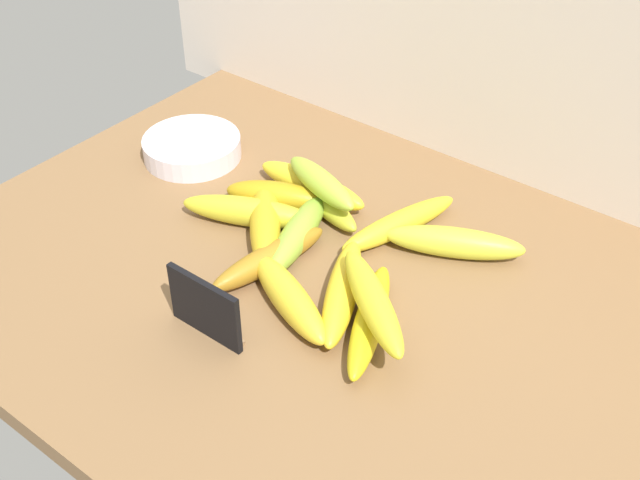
{
  "coord_description": "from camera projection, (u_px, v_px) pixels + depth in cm",
  "views": [
    {
      "loc": [
        47.32,
        -63.1,
        73.17
      ],
      "look_at": [
        -3.51,
        2.56,
        8.0
      ],
      "focal_mm": 45.36,
      "sensor_mm": 36.0,
      "label": 1
    }
  ],
  "objects": [
    {
      "name": "banana_6",
      "position": [
        265.0,
        223.0,
        1.13
      ],
      "size": [
        16.28,
        17.94,
        4.35
      ],
      "primitive_type": "ellipsoid",
      "rotation": [
        0.0,
        0.0,
        5.42
      ],
      "color": "gold",
      "rests_on": "counter_top"
    },
    {
      "name": "chalkboard_sign",
      "position": [
        205.0,
        310.0,
        0.97
      ],
      "size": [
        11.0,
        1.8,
        8.4
      ],
      "color": "black",
      "rests_on": "counter_top"
    },
    {
      "name": "banana_8",
      "position": [
        370.0,
        320.0,
        0.98
      ],
      "size": [
        11.56,
        20.0,
        3.57
      ],
      "primitive_type": "ellipsoid",
      "rotation": [
        0.0,
        0.0,
        5.13
      ],
      "color": "gold",
      "rests_on": "counter_top"
    },
    {
      "name": "banana_11",
      "position": [
        277.0,
        196.0,
        1.18
      ],
      "size": [
        15.82,
        10.51,
        4.4
      ],
      "primitive_type": "ellipsoid",
      "rotation": [
        0.0,
        0.0,
        3.58
      ],
      "color": "#AE8916",
      "rests_on": "counter_top"
    },
    {
      "name": "banana_7",
      "position": [
        269.0,
        258.0,
        1.08
      ],
      "size": [
        7.06,
        19.17,
        3.71
      ],
      "primitive_type": "ellipsoid",
      "rotation": [
        0.0,
        0.0,
        4.53
      ],
      "color": "#9D6F1C",
      "rests_on": "counter_top"
    },
    {
      "name": "fruit_bowl",
      "position": [
        192.0,
        148.0,
        1.3
      ],
      "size": [
        15.67,
        15.67,
        3.44
      ],
      "primitive_type": "cylinder",
      "color": "silver",
      "rests_on": "counter_top"
    },
    {
      "name": "banana_0",
      "position": [
        249.0,
        212.0,
        1.15
      ],
      "size": [
        19.86,
        12.01,
        4.24
      ],
      "primitive_type": "ellipsoid",
      "rotation": [
        0.0,
        0.0,
        3.56
      ],
      "color": "gold",
      "rests_on": "counter_top"
    },
    {
      "name": "banana_13",
      "position": [
        373.0,
        301.0,
        0.96
      ],
      "size": [
        17.6,
        14.55,
        3.78
      ],
      "primitive_type": "ellipsoid",
      "rotation": [
        0.0,
        0.0,
        5.64
      ],
      "color": "yellow",
      "rests_on": "banana_8"
    },
    {
      "name": "banana_10",
      "position": [
        290.0,
        298.0,
        1.01
      ],
      "size": [
        18.24,
        11.27,
        4.29
      ],
      "primitive_type": "ellipsoid",
      "rotation": [
        0.0,
        0.0,
        2.72
      ],
      "color": "yellow",
      "rests_on": "counter_top"
    },
    {
      "name": "banana_1",
      "position": [
        342.0,
        291.0,
        1.02
      ],
      "size": [
        12.83,
        19.84,
        3.99
      ],
      "primitive_type": "ellipsoid",
      "rotation": [
        0.0,
        0.0,
        2.05
      ],
      "color": "yellow",
      "rests_on": "counter_top"
    },
    {
      "name": "banana_9",
      "position": [
        325.0,
        203.0,
        1.18
      ],
      "size": [
        15.83,
        8.38,
        3.42
      ],
      "primitive_type": "ellipsoid",
      "rotation": [
        0.0,
        0.0,
        5.95
      ],
      "color": "gold",
      "rests_on": "counter_top"
    },
    {
      "name": "banana_12",
      "position": [
        321.0,
        183.0,
        1.15
      ],
      "size": [
        15.67,
        8.33,
        3.75
      ],
      "primitive_type": "ellipsoid",
      "rotation": [
        0.0,
        0.0,
        5.97
      ],
      "color": "#9FC038",
      "rests_on": "banana_9"
    },
    {
      "name": "banana_4",
      "position": [
        312.0,
        185.0,
        1.21
      ],
      "size": [
        18.96,
        4.53,
        4.14
      ],
      "primitive_type": "ellipsoid",
      "rotation": [
        0.0,
        0.0,
        0.02
      ],
      "color": "yellow",
      "rests_on": "counter_top"
    },
    {
      "name": "banana_2",
      "position": [
        298.0,
        233.0,
        1.12
      ],
      "size": [
        9.34,
        19.31,
        4.06
      ],
      "primitive_type": "ellipsoid",
      "rotation": [
        0.0,
        0.0,
        5.0
      ],
      "color": "#89AE37",
      "rests_on": "counter_top"
    },
    {
      "name": "counter_top",
      "position": [
        329.0,
        298.0,
        1.06
      ],
      "size": [
        110.0,
        76.0,
        3.0
      ],
      "primitive_type": "cube",
      "color": "brown",
      "rests_on": "ground"
    },
    {
      "name": "banana_3",
      "position": [
        400.0,
        223.0,
        1.14
      ],
      "size": [
        9.01,
        20.59,
        3.56
      ],
      "primitive_type": "ellipsoid",
      "rotation": [
        0.0,
        0.0,
        4.43
      ],
      "color": "gold",
      "rests_on": "counter_top"
    },
    {
      "name": "banana_5",
      "position": [
        454.0,
        243.0,
        1.1
      ],
      "size": [
        18.97,
        12.29,
        4.25
      ],
      "primitive_type": "ellipsoid",
      "rotation": [
        0.0,
        0.0,
        3.6
      ],
      "color": "gold",
      "rests_on": "counter_top"
    }
  ]
}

